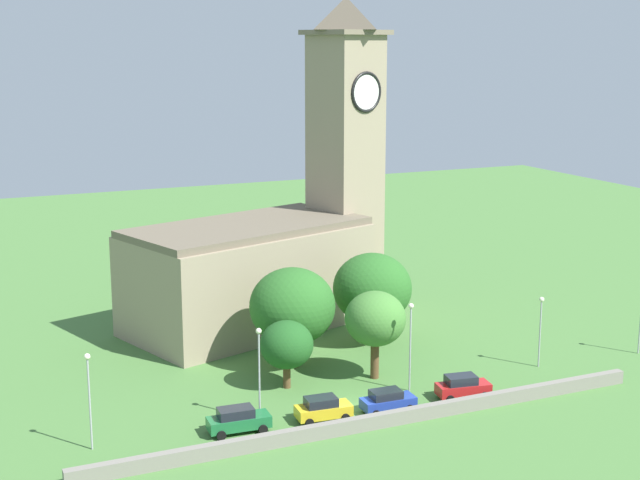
% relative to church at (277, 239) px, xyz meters
% --- Properties ---
extents(ground_plane, '(200.00, 200.00, 0.00)m').
position_rel_church_xyz_m(ground_plane, '(-3.23, -9.82, -8.49)').
color(ground_plane, '#477538').
extents(church, '(30.04, 18.80, 32.52)m').
position_rel_church_xyz_m(church, '(0.00, 0.00, 0.00)').
color(church, gray).
rests_on(church, ground).
extents(quay_barrier, '(45.71, 0.70, 1.07)m').
position_rel_church_xyz_m(quay_barrier, '(-3.23, -28.60, -7.95)').
color(quay_barrier, gray).
rests_on(quay_barrier, ground).
extents(car_green, '(4.70, 2.29, 1.90)m').
position_rel_church_xyz_m(car_green, '(-13.04, -25.16, -7.53)').
color(car_green, '#1E6B38').
rests_on(car_green, ground).
extents(car_yellow, '(4.34, 2.35, 1.85)m').
position_rel_church_xyz_m(car_yellow, '(-6.48, -25.70, -7.56)').
color(car_yellow, gold).
rests_on(car_yellow, ground).
extents(car_blue, '(4.30, 2.16, 1.75)m').
position_rel_church_xyz_m(car_blue, '(-1.20, -26.17, -7.61)').
color(car_blue, '#233D9E').
rests_on(car_blue, ground).
extents(car_red, '(4.53, 2.60, 1.92)m').
position_rel_church_xyz_m(car_red, '(5.58, -26.21, -7.52)').
color(car_red, red).
rests_on(car_red, ground).
extents(streetlamp_west_end, '(0.44, 0.44, 7.06)m').
position_rel_church_xyz_m(streetlamp_west_end, '(-23.36, -23.71, -3.78)').
color(streetlamp_west_end, '#9EA0A5').
rests_on(streetlamp_west_end, ground).
extents(streetlamp_west_mid, '(0.44, 0.44, 7.30)m').
position_rel_church_xyz_m(streetlamp_west_mid, '(-10.85, -23.82, -3.65)').
color(streetlamp_west_mid, '#9EA0A5').
rests_on(streetlamp_west_mid, ground).
extents(streetlamp_central, '(0.44, 0.44, 7.44)m').
position_rel_church_xyz_m(streetlamp_central, '(2.48, -23.08, -3.56)').
color(streetlamp_central, '#9EA0A5').
rests_on(streetlamp_central, ground).
extents(streetlamp_east_mid, '(0.44, 0.44, 6.35)m').
position_rel_church_xyz_m(streetlamp_east_mid, '(15.70, -22.70, -4.19)').
color(streetlamp_east_mid, '#9EA0A5').
rests_on(streetlamp_east_mid, ground).
extents(tree_churchyard, '(7.41, 7.41, 8.73)m').
position_rel_church_xyz_m(tree_churchyard, '(5.23, -11.00, -3.12)').
color(tree_churchyard, brown).
rests_on(tree_churchyard, ground).
extents(tree_by_tower, '(7.50, 7.50, 8.90)m').
position_rel_church_xyz_m(tree_by_tower, '(-4.04, -13.85, -3.00)').
color(tree_by_tower, brown).
rests_on(tree_by_tower, ground).
extents(tree_riverside_east, '(4.43, 4.43, 5.72)m').
position_rel_church_xyz_m(tree_riverside_east, '(-6.42, -18.33, -4.79)').
color(tree_riverside_east, brown).
rests_on(tree_riverside_east, ground).
extents(tree_riverside_west, '(5.18, 5.18, 7.59)m').
position_rel_church_xyz_m(tree_riverside_west, '(1.24, -19.28, -3.28)').
color(tree_riverside_west, brown).
rests_on(tree_riverside_west, ground).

